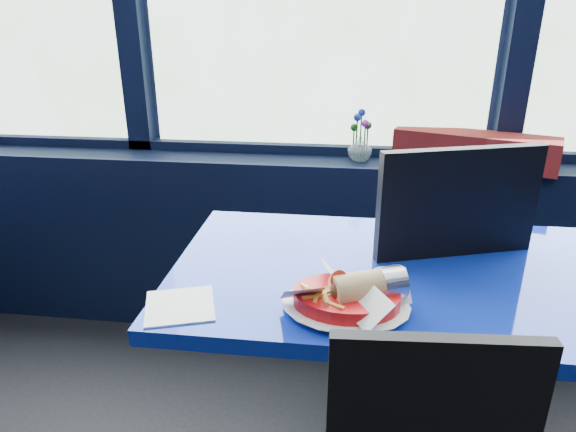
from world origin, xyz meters
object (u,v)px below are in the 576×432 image
at_px(ketchup_bottle, 406,215).
at_px(soda_cup, 477,217).
at_px(chair_near_back, 453,279).
at_px(near_table, 397,329).
at_px(flower_vase, 360,146).
at_px(food_basket, 349,297).
at_px(planter_box, 474,148).

height_order(ketchup_bottle, soda_cup, soda_cup).
bearing_deg(chair_near_back, soda_cup, 128.67).
xyz_separation_m(near_table, flower_vase, (-0.11, 0.85, 0.30)).
distance_m(chair_near_back, food_basket, 0.58).
relative_size(near_table, chair_near_back, 1.14).
bearing_deg(food_basket, flower_vase, 89.86).
height_order(flower_vase, food_basket, flower_vase).
height_order(near_table, ketchup_bottle, ketchup_bottle).
relative_size(near_table, flower_vase, 5.69).
relative_size(planter_box, food_basket, 2.39).
bearing_deg(ketchup_bottle, soda_cup, 16.42).
bearing_deg(ketchup_bottle, food_basket, -112.68).
bearing_deg(planter_box, near_table, -91.80).
bearing_deg(ketchup_bottle, flower_vase, 100.31).
distance_m(near_table, ketchup_bottle, 0.32).
height_order(planter_box, soda_cup, soda_cup).
bearing_deg(soda_cup, ketchup_bottle, -163.58).
distance_m(near_table, food_basket, 0.33).
bearing_deg(food_basket, chair_near_back, 55.59).
bearing_deg(food_basket, near_table, 57.79).
bearing_deg(food_basket, soda_cup, 50.87).
bearing_deg(flower_vase, food_basket, -91.35).
bearing_deg(flower_vase, planter_box, 2.07).
bearing_deg(ketchup_bottle, chair_near_back, 26.94).
distance_m(ketchup_bottle, soda_cup, 0.22).
bearing_deg(soda_cup, planter_box, 79.81).
height_order(chair_near_back, flower_vase, chair_near_back).
distance_m(chair_near_back, ketchup_bottle, 0.31).
bearing_deg(food_basket, ketchup_bottle, 68.54).
height_order(chair_near_back, food_basket, chair_near_back).
xyz_separation_m(near_table, planter_box, (0.34, 0.87, 0.29)).
distance_m(flower_vase, food_basket, 1.07).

